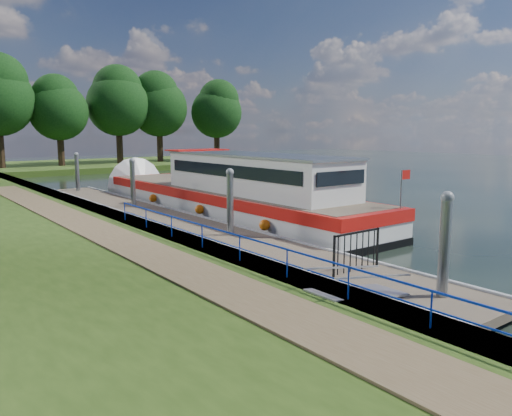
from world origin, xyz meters
TOP-DOWN VIEW (x-y plane):
  - ground at (0.00, 0.00)m, footprint 160.00×160.00m
  - bank_edge at (-2.55, 15.00)m, footprint 1.10×90.00m
  - far_bank at (12.00, 52.00)m, footprint 60.00×18.00m
  - footpath at (-4.40, 8.00)m, footprint 1.60×40.00m
  - blue_fence at (-2.75, 3.00)m, footprint 0.04×18.04m
  - pontoon at (0.00, 13.00)m, footprint 2.50×30.00m
  - mooring_piles at (0.00, 13.00)m, footprint 0.30×27.30m
  - gangway at (-1.85, 0.50)m, footprint 2.58×1.00m
  - gate_panel at (-0.00, 2.20)m, footprint 1.85×0.05m
  - barge at (3.60, 14.68)m, footprint 4.36×21.15m

SIDE VIEW (x-z plane):
  - ground at x=0.00m, z-range 0.00..0.00m
  - pontoon at x=0.00m, z-range -0.10..0.46m
  - far_bank at x=12.00m, z-range 0.00..0.60m
  - bank_edge at x=-2.55m, z-range 0.00..0.78m
  - gangway at x=-1.85m, z-range 0.16..1.09m
  - footpath at x=-4.40m, z-range 0.78..0.83m
  - barge at x=3.60m, z-range -1.30..3.48m
  - gate_panel at x=0.00m, z-range 0.57..1.72m
  - mooring_piles at x=0.00m, z-range -0.50..3.05m
  - blue_fence at x=-2.75m, z-range 0.95..1.67m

